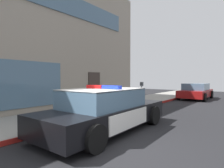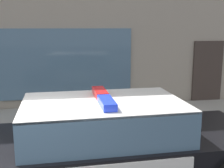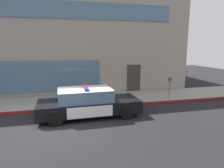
# 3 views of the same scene
# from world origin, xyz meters

# --- Properties ---
(ground) EXTENTS (48.00, 48.00, 0.00)m
(ground) POSITION_xyz_m (0.00, 0.00, 0.00)
(ground) COLOR black
(sidewalk) EXTENTS (48.00, 3.05, 0.15)m
(sidewalk) POSITION_xyz_m (0.00, 3.63, 0.07)
(sidewalk) COLOR gray
(sidewalk) RESTS_ON ground
(curb_red_paint) EXTENTS (28.80, 0.04, 0.14)m
(curb_red_paint) POSITION_xyz_m (0.00, 2.09, 0.08)
(curb_red_paint) COLOR maroon
(curb_red_paint) RESTS_ON ground
(storefront_building) EXTENTS (21.59, 11.81, 7.96)m
(storefront_building) POSITION_xyz_m (-1.08, 11.06, 3.98)
(storefront_building) COLOR gray
(storefront_building) RESTS_ON ground
(police_cruiser) EXTENTS (4.98, 2.20, 1.49)m
(police_cruiser) POSITION_xyz_m (1.52, 0.95, 0.68)
(police_cruiser) COLOR black
(police_cruiser) RESTS_ON ground
(fire_hydrant) EXTENTS (0.34, 0.39, 0.73)m
(fire_hydrant) POSITION_xyz_m (3.11, 2.83, 0.50)
(fire_hydrant) COLOR red
(fire_hydrant) RESTS_ON sidewalk
(parking_meter) EXTENTS (0.12, 0.18, 1.34)m
(parking_meter) POSITION_xyz_m (6.87, 2.58, 1.08)
(parking_meter) COLOR slate
(parking_meter) RESTS_ON sidewalk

